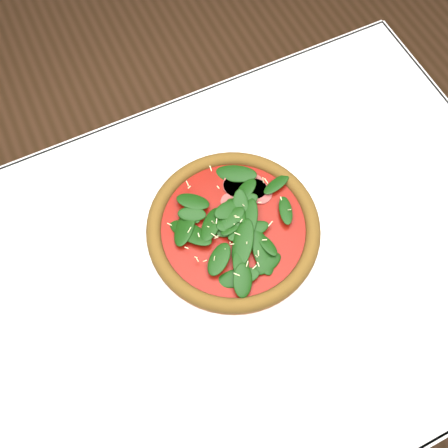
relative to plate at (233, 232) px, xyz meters
name	(u,v)px	position (x,y,z in m)	size (l,w,h in m)	color
ground	(225,347)	(-0.05, -0.07, -0.76)	(6.00, 6.00, 0.00)	brown
dining_table	(226,289)	(-0.05, -0.07, -0.11)	(1.21, 0.81, 0.75)	white
plate	(233,232)	(0.00, 0.00, 0.00)	(0.38, 0.38, 0.02)	white
pizza	(233,227)	(0.00, 0.00, 0.02)	(0.34, 0.34, 0.04)	#9B5B25
saucer_far	(377,82)	(0.44, 0.18, 0.00)	(0.14, 0.14, 0.01)	white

